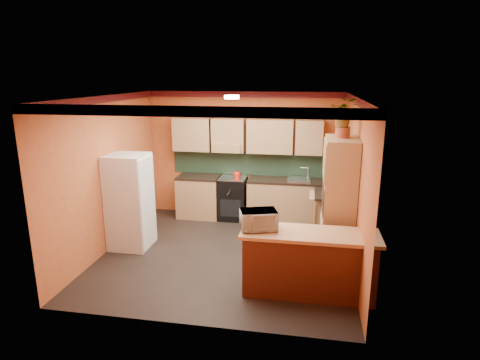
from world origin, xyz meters
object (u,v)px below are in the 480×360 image
(fridge, at_px, (130,202))
(breakfast_bar, at_px, (308,265))
(microwave, at_px, (258,220))
(stove, at_px, (233,198))
(pantry, at_px, (338,204))
(base_cabinets_back, at_px, (262,200))

(fridge, bearing_deg, breakfast_bar, -19.40)
(breakfast_bar, distance_m, microwave, 0.95)
(stove, xyz_separation_m, fridge, (-1.53, -1.77, 0.39))
(pantry, bearing_deg, stove, 137.57)
(base_cabinets_back, xyz_separation_m, fridge, (-2.15, -1.77, 0.41))
(fridge, bearing_deg, pantry, -1.97)
(base_cabinets_back, relative_size, pantry, 1.74)
(stove, height_order, breakfast_bar, stove)
(fridge, bearing_deg, stove, 49.15)
(fridge, height_order, breakfast_bar, fridge)
(breakfast_bar, relative_size, microwave, 3.61)
(base_cabinets_back, height_order, breakfast_bar, same)
(stove, bearing_deg, breakfast_bar, -60.40)
(microwave, bearing_deg, stove, 89.81)
(stove, xyz_separation_m, microwave, (0.92, -2.88, 0.61))
(microwave, bearing_deg, base_cabinets_back, 77.96)
(base_cabinets_back, distance_m, stove, 0.63)
(base_cabinets_back, relative_size, breakfast_bar, 2.03)
(stove, relative_size, pantry, 0.43)
(base_cabinets_back, height_order, microwave, microwave)
(pantry, distance_m, breakfast_bar, 1.24)
(fridge, height_order, pantry, pantry)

